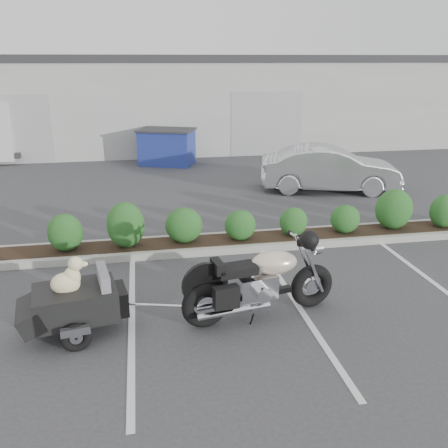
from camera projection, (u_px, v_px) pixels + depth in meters
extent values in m
plane|color=#38383A|center=(220.00, 295.00, 8.18)|extent=(90.00, 90.00, 0.00)
cube|color=#9E9E93|center=(248.00, 241.00, 10.36)|extent=(12.00, 1.00, 0.15)
cube|color=#9EA099|center=(162.00, 98.00, 23.31)|extent=(26.00, 10.00, 4.00)
torus|color=black|center=(205.00, 305.00, 7.10)|extent=(0.76, 0.31, 0.74)
torus|color=black|center=(312.00, 286.00, 7.70)|extent=(0.76, 0.31, 0.74)
cylinder|color=silver|center=(205.00, 305.00, 7.10)|extent=(0.33, 0.18, 0.31)
cylinder|color=silver|center=(312.00, 286.00, 7.70)|extent=(0.28, 0.16, 0.26)
cylinder|color=silver|center=(312.00, 266.00, 7.44)|extent=(0.48, 0.14, 0.98)
cylinder|color=silver|center=(305.00, 261.00, 7.64)|extent=(0.48, 0.14, 0.98)
cylinder|color=silver|center=(301.00, 240.00, 7.34)|extent=(0.17, 0.77, 0.04)
cylinder|color=silver|center=(317.00, 248.00, 7.50)|extent=(0.17, 0.22, 0.20)
sphere|color=black|center=(309.00, 240.00, 6.99)|extent=(0.33, 0.33, 0.29)
cube|color=silver|center=(256.00, 286.00, 7.32)|extent=(0.66, 0.48, 0.38)
cube|color=black|center=(262.00, 293.00, 7.40)|extent=(1.00, 0.28, 0.09)
ellipsoid|color=beige|center=(274.00, 262.00, 7.30)|extent=(0.79, 0.53, 0.36)
cube|color=black|center=(236.00, 270.00, 7.10)|extent=(0.66, 0.43, 0.13)
cube|color=black|center=(218.00, 267.00, 6.97)|extent=(0.19, 0.35, 0.18)
cylinder|color=silver|center=(234.00, 311.00, 7.08)|extent=(1.16, 0.30, 0.10)
cylinder|color=silver|center=(225.00, 299.00, 7.43)|extent=(1.16, 0.30, 0.10)
cube|color=black|center=(226.00, 297.00, 6.82)|extent=(0.40, 0.22, 0.33)
cube|color=black|center=(76.00, 303.00, 6.89)|extent=(1.28, 0.99, 0.46)
cube|color=slate|center=(103.00, 280.00, 6.93)|extent=(0.25, 0.70, 0.33)
cube|color=slate|center=(79.00, 295.00, 6.87)|extent=(0.88, 0.81, 0.04)
cube|color=black|center=(32.00, 315.00, 6.72)|extent=(0.55, 0.86, 0.40)
cube|color=black|center=(119.00, 299.00, 7.11)|extent=(0.31, 0.58, 0.38)
torus|color=black|center=(76.00, 338.00, 6.56)|extent=(0.44, 0.20, 0.43)
torus|color=black|center=(72.00, 307.00, 7.38)|extent=(0.44, 0.20, 0.43)
cube|color=silver|center=(75.00, 331.00, 6.47)|extent=(0.41, 0.16, 0.11)
cube|color=silver|center=(71.00, 297.00, 7.39)|extent=(0.41, 0.16, 0.11)
cylinder|color=black|center=(74.00, 321.00, 6.97)|extent=(0.22, 0.99, 0.04)
cylinder|color=silver|center=(137.00, 301.00, 7.22)|extent=(0.66, 0.16, 0.04)
ellipsoid|color=beige|center=(66.00, 284.00, 6.77)|extent=(0.46, 0.35, 0.33)
ellipsoid|color=beige|center=(72.00, 277.00, 6.77)|extent=(0.27, 0.26, 0.30)
sphere|color=beige|center=(75.00, 264.00, 6.73)|extent=(0.24, 0.24, 0.21)
ellipsoid|color=beige|center=(83.00, 264.00, 6.77)|extent=(0.17, 0.11, 0.08)
sphere|color=black|center=(88.00, 264.00, 6.79)|extent=(0.05, 0.05, 0.04)
ellipsoid|color=beige|center=(72.00, 264.00, 6.65)|extent=(0.06, 0.05, 0.11)
ellipsoid|color=beige|center=(72.00, 261.00, 6.76)|extent=(0.06, 0.05, 0.11)
cylinder|color=beige|center=(76.00, 292.00, 6.80)|extent=(0.06, 0.06, 0.13)
cylinder|color=beige|center=(76.00, 288.00, 6.91)|extent=(0.06, 0.06, 0.13)
imported|color=silver|center=(329.00, 169.00, 14.41)|extent=(4.37, 2.42, 1.36)
cube|color=navy|center=(167.00, 147.00, 18.08)|extent=(2.27, 1.89, 1.29)
cube|color=#2D2D30|center=(166.00, 130.00, 17.86)|extent=(2.41, 2.03, 0.06)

